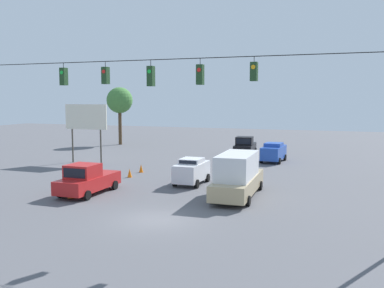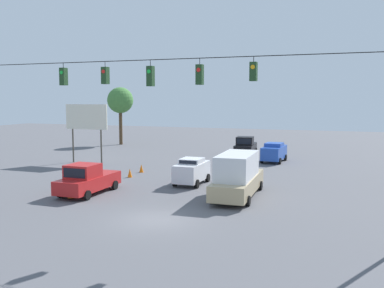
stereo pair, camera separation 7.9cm
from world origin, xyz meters
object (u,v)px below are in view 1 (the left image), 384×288
at_px(traffic_cone_fifth, 141,168).
at_px(box_truck_tan_crossing_near, 238,175).
at_px(sedan_blue_oncoming_deep, 274,152).
at_px(traffic_cone_fourth, 130,173).
at_px(traffic_cone_second, 92,186).
at_px(tree_horizon_left, 120,101).
at_px(overhead_signal_span, 151,109).
at_px(pickup_truck_black_withflow_deep, 245,146).
at_px(traffic_cone_nearest, 70,193).
at_px(roadside_billboard, 86,120).
at_px(sedan_white_withflow_mid, 192,171).
at_px(pickup_truck_red_parked_shoulder, 87,180).
at_px(traffic_cone_third, 111,179).

bearing_deg(traffic_cone_fifth, box_truck_tan_crossing_near, 148.79).
bearing_deg(box_truck_tan_crossing_near, sedan_blue_oncoming_deep, -88.68).
bearing_deg(traffic_cone_fourth, traffic_cone_second, 89.46).
height_order(sedan_blue_oncoming_deep, traffic_cone_fifth, sedan_blue_oncoming_deep).
xyz_separation_m(traffic_cone_second, tree_horizon_left, (13.43, -27.66, 5.82)).
relative_size(overhead_signal_span, traffic_cone_fourth, 33.39).
xyz_separation_m(pickup_truck_black_withflow_deep, traffic_cone_nearest, (5.74, 25.38, -0.62)).
relative_size(traffic_cone_fifth, roadside_billboard, 0.12).
relative_size(sedan_white_withflow_mid, box_truck_tan_crossing_near, 0.52).
bearing_deg(sedan_white_withflow_mid, pickup_truck_black_withflow_deep, -89.54).
xyz_separation_m(pickup_truck_black_withflow_deep, pickup_truck_red_parked_shoulder, (5.39, 23.95, 0.00)).
bearing_deg(box_truck_tan_crossing_near, pickup_truck_red_parked_shoulder, 15.41).
xyz_separation_m(traffic_cone_nearest, traffic_cone_third, (0.01, -5.19, 0.00)).
distance_m(overhead_signal_span, traffic_cone_fourth, 14.33).
bearing_deg(traffic_cone_second, sedan_blue_oncoming_deep, -118.01).
height_order(sedan_blue_oncoming_deep, tree_horizon_left, tree_horizon_left).
relative_size(sedan_blue_oncoming_deep, traffic_cone_second, 6.17).
distance_m(box_truck_tan_crossing_near, tree_horizon_left, 35.38).
bearing_deg(sedan_white_withflow_mid, traffic_cone_fifth, -29.19).
bearing_deg(box_truck_tan_crossing_near, traffic_cone_fifth, -31.21).
bearing_deg(traffic_cone_nearest, traffic_cone_third, -89.93).
bearing_deg(pickup_truck_red_parked_shoulder, traffic_cone_fourth, -87.61).
bearing_deg(roadside_billboard, pickup_truck_black_withflow_deep, -138.39).
bearing_deg(overhead_signal_span, box_truck_tan_crossing_near, -111.41).
bearing_deg(traffic_cone_second, tree_horizon_left, -64.10).
bearing_deg(traffic_cone_third, traffic_cone_second, 90.59).
distance_m(box_truck_tan_crossing_near, roadside_billboard, 20.40).
relative_size(pickup_truck_red_parked_shoulder, traffic_cone_fifth, 7.38).
height_order(pickup_truck_black_withflow_deep, tree_horizon_left, tree_horizon_left).
bearing_deg(traffic_cone_second, sedan_white_withflow_mid, -141.76).
bearing_deg(box_truck_tan_crossing_near, pickup_truck_black_withflow_deep, -78.15).
xyz_separation_m(pickup_truck_red_parked_shoulder, traffic_cone_third, (0.35, -3.75, -0.62)).
distance_m(sedan_white_withflow_mid, traffic_cone_second, 7.50).
xyz_separation_m(traffic_cone_nearest, traffic_cone_fifth, (0.12, -10.40, 0.00)).
height_order(sedan_white_withflow_mid, traffic_cone_second, sedan_white_withflow_mid).
xyz_separation_m(sedan_white_withflow_mid, traffic_cone_fifth, (6.01, -3.36, -0.67)).
distance_m(pickup_truck_black_withflow_deep, traffic_cone_nearest, 26.03).
height_order(pickup_truck_black_withflow_deep, pickup_truck_red_parked_shoulder, same).
bearing_deg(traffic_cone_fifth, overhead_signal_span, 119.08).
bearing_deg(traffic_cone_fifth, traffic_cone_fourth, 94.51).
bearing_deg(sedan_blue_oncoming_deep, traffic_cone_second, 61.99).
xyz_separation_m(sedan_blue_oncoming_deep, traffic_cone_second, (9.79, 18.40, -0.67)).
relative_size(traffic_cone_nearest, tree_horizon_left, 0.09).
xyz_separation_m(overhead_signal_span, traffic_cone_nearest, (7.37, -3.06, -5.59)).
xyz_separation_m(overhead_signal_span, box_truck_tan_crossing_near, (-2.83, -7.21, -4.51)).
bearing_deg(traffic_cone_nearest, tree_horizon_left, -65.98).
distance_m(overhead_signal_span, sedan_blue_oncoming_deep, 24.51).
bearing_deg(pickup_truck_black_withflow_deep, roadside_billboard, 41.61).
height_order(box_truck_tan_crossing_near, sedan_blue_oncoming_deep, box_truck_tan_crossing_near).
distance_m(traffic_cone_fifth, tree_horizon_left, 24.45).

